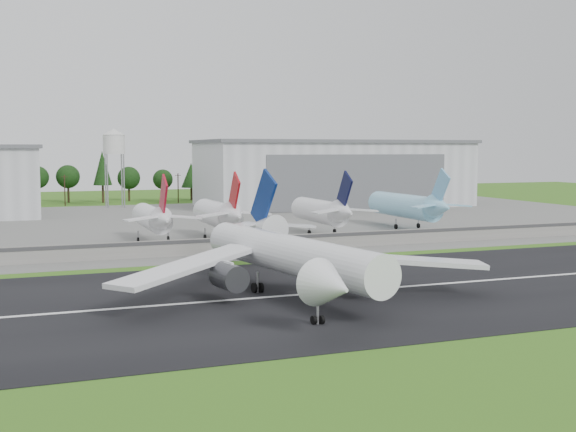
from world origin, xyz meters
name	(u,v)px	position (x,y,z in m)	size (l,w,h in m)	color
ground	(329,309)	(0.00, 0.00, 0.00)	(600.00, 600.00, 0.00)	#346417
runway	(302,295)	(0.00, 10.00, 0.05)	(320.00, 60.00, 0.10)	black
runway_centerline	(302,294)	(0.00, 10.00, 0.11)	(220.00, 1.00, 0.02)	white
apron	(162,224)	(0.00, 120.00, 0.05)	(320.00, 150.00, 0.10)	slate
blast_fence	(221,246)	(0.00, 54.99, 1.81)	(240.00, 0.61, 3.50)	gray
hangar_east	(333,173)	(75.00, 164.92, 12.63)	(102.00, 47.00, 25.20)	silver
water_tower	(114,142)	(-5.00, 185.00, 24.55)	(8.40, 8.40, 29.40)	#99999E
utility_poles	(123,204)	(0.00, 200.00, 0.00)	(230.00, 3.00, 12.00)	black
treeline	(118,202)	(0.00, 215.00, 0.00)	(320.00, 16.00, 22.00)	black
main_airliner	(291,264)	(-1.88, 9.57, 4.89)	(56.41, 59.08, 18.17)	white
parked_jet_red_a	(154,218)	(-9.98, 76.54, 6.02)	(7.36, 31.29, 16.51)	white
parked_jet_red_b	(221,214)	(5.83, 76.59, 6.34)	(7.36, 31.29, 16.86)	white
parked_jet_navy	(324,211)	(32.74, 76.57, 6.27)	(7.36, 31.29, 16.78)	white
parked_jet_skyblue	(410,206)	(60.25, 81.61, 6.48)	(7.36, 37.29, 17.06)	#8BD0F0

